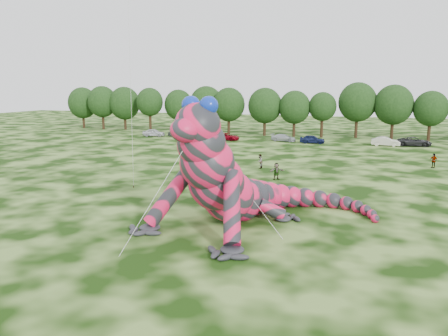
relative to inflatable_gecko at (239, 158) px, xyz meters
name	(u,v)px	position (x,y,z in m)	size (l,w,h in m)	color
ground	(217,224)	(-1.07, -1.69, -4.59)	(240.00, 240.00, 0.00)	#16330A
inflatable_gecko	(239,158)	(0.00, 0.00, 0.00)	(15.47, 18.37, 9.19)	#DC174A
flying_kite	(128,9)	(-11.01, 4.01, 11.56)	(2.49, 3.36, 18.22)	red
tree_0	(83,108)	(-55.63, 57.54, 0.16)	(6.91, 6.22, 9.51)	black
tree_1	(103,108)	(-49.42, 56.36, 0.31)	(6.74, 6.07, 9.81)	black
tree_2	(125,108)	(-44.09, 57.07, 0.23)	(7.04, 6.34, 9.64)	black
tree_3	(150,110)	(-36.79, 55.37, 0.13)	(5.81, 5.23, 9.44)	black
tree_4	(179,111)	(-30.71, 57.02, -0.07)	(6.22, 5.60, 9.06)	black
tree_5	(206,109)	(-24.19, 56.74, 0.30)	(7.16, 6.44, 9.80)	black
tree_6	(229,111)	(-18.63, 54.99, 0.15)	(6.52, 5.86, 9.49)	black
tree_7	(265,112)	(-11.15, 55.11, 0.14)	(6.68, 6.01, 9.48)	black
tree_8	(294,114)	(-5.29, 55.29, -0.12)	(6.14, 5.53, 8.94)	black
tree_9	(322,115)	(0.00, 55.65, -0.25)	(5.27, 4.74, 8.68)	black
tree_10	(357,110)	(6.33, 56.88, 0.66)	(7.09, 6.38, 10.50)	black
tree_11	(393,112)	(12.72, 56.50, 0.44)	(7.01, 6.31, 10.07)	black
tree_12	(430,116)	(18.94, 56.05, -0.11)	(5.99, 5.39, 8.97)	black
car_0	(154,133)	(-31.52, 46.81, -3.85)	(1.75, 4.34, 1.48)	silver
car_1	(178,134)	(-26.68, 47.63, -3.97)	(1.32, 3.79, 1.25)	black
car_2	(227,137)	(-15.87, 45.65, -3.95)	(2.14, 4.64, 1.29)	maroon
car_3	(283,138)	(-5.78, 47.27, -3.95)	(1.80, 4.43, 1.29)	#A7AEB1
car_4	(312,139)	(-0.49, 45.93, -3.87)	(1.72, 4.27, 1.45)	#131B44
car_5	(386,141)	(11.44, 46.45, -3.85)	(1.58, 4.54, 1.50)	beige
car_6	(414,142)	(15.95, 47.85, -3.85)	(2.46, 5.34, 1.48)	#232325
spectator_5	(276,171)	(-0.23, 14.71, -3.70)	(1.66, 0.53, 1.79)	gray
spectator_0	(210,157)	(-10.08, 21.13, -3.71)	(0.64, 0.42, 1.76)	gray
spectator_3	(434,161)	(16.42, 27.44, -3.72)	(1.03, 0.43, 1.75)	gray
spectator_1	(260,161)	(-3.42, 20.26, -3.72)	(0.85, 0.66, 1.74)	gray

